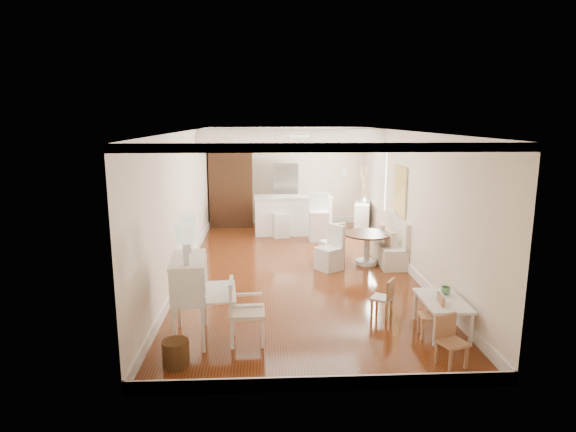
{
  "coord_description": "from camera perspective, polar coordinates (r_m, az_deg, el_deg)",
  "views": [
    {
      "loc": [
        -0.64,
        -9.43,
        3.05
      ],
      "look_at": [
        -0.17,
        0.3,
        1.06
      ],
      "focal_mm": 30.0,
      "sensor_mm": 36.0,
      "label": 1
    }
  ],
  "objects": [
    {
      "name": "bar_stool_left",
      "position": [
        12.49,
        -0.91,
        -0.21
      ],
      "size": [
        0.49,
        0.49,
        1.02
      ],
      "primitive_type": "cube",
      "rotation": [
        0.0,
        0.0,
        0.23
      ],
      "color": "silver",
      "rests_on": "ground"
    },
    {
      "name": "gustavian_armchair",
      "position": [
        6.75,
        -4.87,
        -11.14
      ],
      "size": [
        0.53,
        0.53,
        0.9
      ],
      "primitive_type": "cube",
      "rotation": [
        0.0,
        0.0,
        1.59
      ],
      "color": "white",
      "rests_on": "ground"
    },
    {
      "name": "branch_vase",
      "position": [
        13.08,
        9.04,
        1.94
      ],
      "size": [
        0.22,
        0.22,
        0.18
      ],
      "primitive_type": "imported",
      "rotation": [
        0.0,
        0.0,
        -0.44
      ],
      "color": "white",
      "rests_on": "sideboard"
    },
    {
      "name": "sideboard",
      "position": [
        13.15,
        8.8,
        -0.2
      ],
      "size": [
        0.59,
        0.92,
        0.82
      ],
      "primitive_type": "cube",
      "rotation": [
        0.0,
        0.0,
        -0.26
      ],
      "color": "silver",
      "rests_on": "ground"
    },
    {
      "name": "slip_chair_near",
      "position": [
        9.84,
        4.89,
        -3.79
      ],
      "size": [
        0.62,
        0.62,
        0.92
      ],
      "primitive_type": "cube",
      "rotation": [
        0.0,
        0.0,
        -0.93
      ],
      "color": "silver",
      "rests_on": "ground"
    },
    {
      "name": "kids_chair_b",
      "position": [
        7.72,
        11.08,
        -9.43
      ],
      "size": [
        0.42,
        0.42,
        0.63
      ],
      "primitive_type": "cube",
      "rotation": [
        0.0,
        0.0,
        -2.13
      ],
      "color": "#A37C4A",
      "rests_on": "ground"
    },
    {
      "name": "fridge",
      "position": [
        13.78,
        1.18,
        2.54
      ],
      "size": [
        0.75,
        0.65,
        1.8
      ],
      "primitive_type": "imported",
      "color": "silver",
      "rests_on": "ground"
    },
    {
      "name": "kids_table",
      "position": [
        7.45,
        17.75,
        -11.16
      ],
      "size": [
        0.6,
        0.99,
        0.49
      ],
      "primitive_type": "cube",
      "rotation": [
        0.0,
        0.0,
        -0.01
      ],
      "color": "white",
      "rests_on": "ground"
    },
    {
      "name": "kids_chair_a",
      "position": [
        7.22,
        16.5,
        -11.21
      ],
      "size": [
        0.33,
        0.33,
        0.63
      ],
      "primitive_type": "cube",
      "rotation": [
        0.0,
        0.0,
        -1.66
      ],
      "color": "tan",
      "rests_on": "ground"
    },
    {
      "name": "pencil_cup",
      "position": [
        7.57,
        18.18,
        -8.38
      ],
      "size": [
        0.16,
        0.16,
        0.11
      ],
      "primitive_type": "imported",
      "rotation": [
        0.0,
        0.0,
        -0.17
      ],
      "color": "#5FA360",
      "rests_on": "kids_table"
    },
    {
      "name": "breakfast_counter",
      "position": [
        12.81,
        0.6,
        0.11
      ],
      "size": [
        2.05,
        0.65,
        1.03
      ],
      "primitive_type": "cube",
      "color": "white",
      "rests_on": "ground"
    },
    {
      "name": "pantry_cabinet",
      "position": [
        13.78,
        -6.75,
        3.51
      ],
      "size": [
        1.2,
        0.6,
        2.3
      ],
      "primitive_type": "cube",
      "color": "#381E11",
      "rests_on": "ground"
    },
    {
      "name": "banquette",
      "position": [
        10.59,
        11.71,
        -2.71
      ],
      "size": [
        0.52,
        1.6,
        0.98
      ],
      "primitive_type": "cube",
      "color": "silver",
      "rests_on": "ground"
    },
    {
      "name": "bar_stool_right",
      "position": [
        12.14,
        3.67,
        -0.15
      ],
      "size": [
        0.48,
        0.48,
        1.2
      ],
      "primitive_type": "cube",
      "rotation": [
        0.0,
        0.0,
        -0.01
      ],
      "color": "white",
      "rests_on": "ground"
    },
    {
      "name": "room",
      "position": [
        9.84,
        1.21,
        5.29
      ],
      "size": [
        9.0,
        9.04,
        2.82
      ],
      "color": "brown",
      "rests_on": "ground"
    },
    {
      "name": "dining_table",
      "position": [
        10.33,
        9.32,
        -3.84
      ],
      "size": [
        1.02,
        1.02,
        0.68
      ],
      "primitive_type": "cylinder",
      "rotation": [
        0.0,
        0.0,
        -0.02
      ],
      "color": "#4D2B18",
      "rests_on": "ground"
    },
    {
      "name": "secretary_bureau",
      "position": [
        6.88,
        -11.6,
        -9.62
      ],
      "size": [
        1.01,
        1.03,
        1.19
      ],
      "primitive_type": "cube",
      "rotation": [
        0.0,
        0.0,
        0.1
      ],
      "color": "white",
      "rests_on": "ground"
    },
    {
      "name": "wicker_basket",
      "position": [
        6.39,
        -13.14,
        -15.57
      ],
      "size": [
        0.44,
        0.44,
        0.34
      ],
      "primitive_type": "cylinder",
      "rotation": [
        0.0,
        0.0,
        -0.4
      ],
      "color": "#523319",
      "rests_on": "ground"
    },
    {
      "name": "kids_chair_c",
      "position": [
        6.49,
        18.89,
        -13.92
      ],
      "size": [
        0.41,
        0.41,
        0.65
      ],
      "primitive_type": "cube",
      "rotation": [
        0.0,
        0.0,
        0.36
      ],
      "color": "#AA714D",
      "rests_on": "ground"
    },
    {
      "name": "slip_chair_far",
      "position": [
        10.44,
        5.25,
        -3.03
      ],
      "size": [
        0.54,
        0.55,
        0.87
      ],
      "primitive_type": "cube",
      "rotation": [
        0.0,
        0.0,
        -2.78
      ],
      "color": "white",
      "rests_on": "ground"
    }
  ]
}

